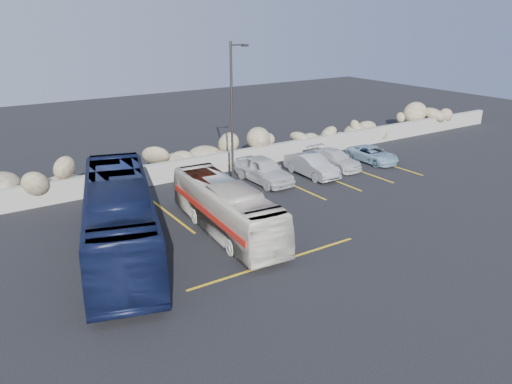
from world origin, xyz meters
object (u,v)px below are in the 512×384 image
vintage_bus (226,208)px  lamppost (233,111)px  car_a (264,170)px  car_b (312,165)px  car_c (335,159)px  car_d (372,154)px  tour_coach (120,218)px

vintage_bus → lamppost: bearing=61.0°
car_a → car_b: (3.10, -0.63, -0.09)m
lamppost → car_b: bearing=-15.0°
car_a → car_c: car_a is taller
lamppost → car_d: lamppost is taller
car_a → lamppost: bearing=157.7°
tour_coach → car_b: bearing=32.5°
lamppost → car_a: lamppost is taller
car_a → car_c: size_ratio=1.10×
tour_coach → car_d: bearing=28.5°
vintage_bus → car_a: vintage_bus is taller
lamppost → car_a: bearing=-21.2°
tour_coach → car_a: 11.00m
vintage_bus → car_c: bearing=28.9°
tour_coach → lamppost: bearing=47.6°
car_b → car_d: (5.32, 0.11, -0.14)m
vintage_bus → car_b: vintage_bus is taller
car_d → car_a: bearing=176.0°
car_b → car_d: 5.32m
tour_coach → car_c: (15.50, 4.26, -0.96)m
lamppost → car_b: lamppost is taller
car_c → lamppost: bearing=172.2°
lamppost → car_b: (4.77, -1.28, -3.64)m
lamppost → car_b: 6.13m
car_b → car_d: size_ratio=1.06×
tour_coach → car_b: tour_coach is taller
vintage_bus → car_b: 9.59m
vintage_bus → tour_coach: tour_coach is taller
tour_coach → car_d: tour_coach is taller
vintage_bus → car_a: (5.42, 5.00, -0.42)m
vintage_bus → car_a: size_ratio=1.91×
car_b → lamppost: bearing=165.8°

